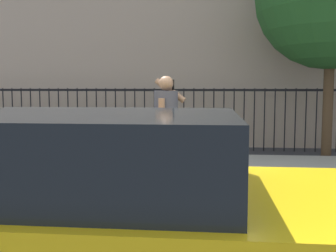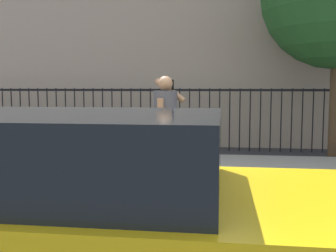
{
  "view_description": "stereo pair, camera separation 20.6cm",
  "coord_description": "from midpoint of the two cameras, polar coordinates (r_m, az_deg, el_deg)",
  "views": [
    {
      "loc": [
        0.44,
        -4.52,
        1.63
      ],
      "look_at": [
        -0.13,
        1.56,
        1.04
      ],
      "focal_mm": 43.4,
      "sensor_mm": 36.0,
      "label": 1
    },
    {
      "loc": [
        0.64,
        -4.49,
        1.63
      ],
      "look_at": [
        -0.13,
        1.56,
        1.04
      ],
      "focal_mm": 43.4,
      "sensor_mm": 36.0,
      "label": 2
    }
  ],
  "objects": [
    {
      "name": "iron_fence",
      "position": [
        10.44,
        4.31,
        2.15
      ],
      "size": [
        12.03,
        0.04,
        1.6
      ],
      "color": "black",
      "rests_on": "ground"
    },
    {
      "name": "ground_plane",
      "position": [
        4.82,
        0.42,
        -14.26
      ],
      "size": [
        60.0,
        60.0,
        0.0
      ],
      "primitive_type": "plane",
      "color": "#333338"
    },
    {
      "name": "sidewalk",
      "position": [
        6.9,
        2.63,
        -7.51
      ],
      "size": [
        28.0,
        4.4,
        0.15
      ],
      "primitive_type": "cube",
      "color": "#9E9B93",
      "rests_on": "ground"
    },
    {
      "name": "taxi_yellow",
      "position": [
        2.98,
        -7.6,
        -12.71
      ],
      "size": [
        4.21,
        1.89,
        1.45
      ],
      "color": "yellow",
      "rests_on": "ground"
    },
    {
      "name": "pedestrian_on_phone",
      "position": [
        5.8,
        0.55,
        0.26
      ],
      "size": [
        0.49,
        0.7,
        1.64
      ],
      "color": "#936B4C",
      "rests_on": "sidewalk"
    }
  ]
}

